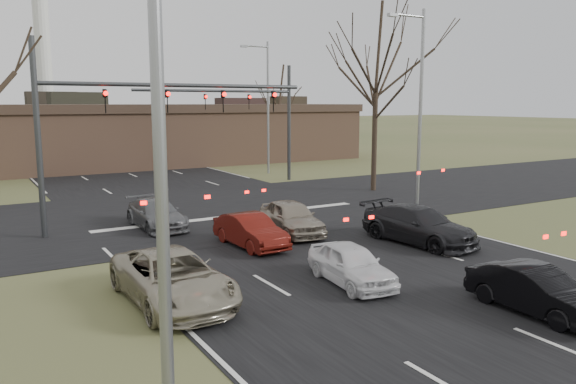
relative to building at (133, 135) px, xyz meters
name	(u,v)px	position (x,y,z in m)	size (l,w,h in m)	color
ground	(428,295)	(-2.00, -38.00, -2.67)	(360.00, 360.00, 0.00)	#4A542D
road_main	(67,149)	(-2.00, 22.00, -2.66)	(14.00, 300.00, 0.02)	black
road_cross	(218,209)	(-2.00, -23.00, -2.65)	(200.00, 14.00, 0.02)	black
building	(133,135)	(0.00, 0.00, 0.00)	(42.40, 10.40, 5.30)	#8B634B
mast_arm_near	(120,111)	(-7.23, -25.00, 2.41)	(12.12, 0.24, 8.00)	#383A3D
mast_arm_far	(253,109)	(4.18, -15.00, 2.35)	(11.12, 0.24, 8.00)	#383A3D
streetlight_left	(171,91)	(-10.82, -42.00, 2.92)	(2.34, 0.25, 10.00)	gray
streetlight_right_near	(418,100)	(6.82, -28.00, 2.92)	(2.34, 0.25, 10.00)	gray
streetlight_right_far	(266,101)	(7.32, -11.00, 2.92)	(2.34, 0.25, 10.00)	gray
tree_right_near	(377,45)	(9.00, -22.00, 6.23)	(6.90, 6.90, 11.50)	black
tree_right_far	(279,86)	(13.00, -3.00, 4.29)	(5.40, 5.40, 9.00)	black
car_silver_suv	(173,278)	(-8.50, -34.89, -1.96)	(2.34, 5.07, 1.41)	#A59D86
car_white_sedan	(351,264)	(-3.31, -36.06, -2.05)	(1.46, 3.62, 1.23)	white
car_black_hatch	(537,291)	(-0.63, -40.47, -2.05)	(1.31, 3.75, 1.24)	black
car_charcoal_sedan	(419,225)	(2.00, -33.37, -1.95)	(2.01, 4.95, 1.44)	black
car_grey_ahead	(156,214)	(-6.00, -25.50, -2.04)	(1.74, 4.29, 1.24)	slate
car_red_ahead	(250,231)	(-3.94, -30.56, -2.04)	(1.32, 3.80, 1.25)	#57120C
car_silver_ahead	(291,217)	(-1.50, -29.53, -1.96)	(1.67, 4.14, 1.41)	gray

